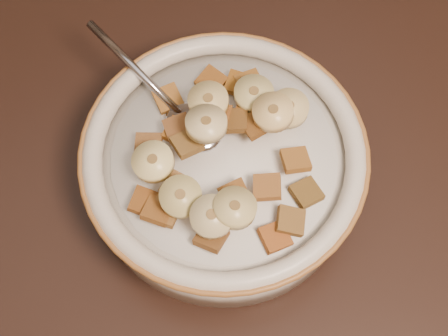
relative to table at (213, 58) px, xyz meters
name	(u,v)px	position (x,y,z in m)	size (l,w,h in m)	color
floor	(219,272)	(0.00, 0.00, -0.78)	(4.00, 4.50, 0.10)	#422816
table	(213,58)	(0.00, 0.00, 0.00)	(1.40, 0.90, 0.04)	black
cereal_bowl	(224,170)	(-0.06, -0.13, 0.05)	(0.21, 0.21, 0.05)	silver
milk	(224,157)	(-0.06, -0.13, 0.07)	(0.18, 0.18, 0.00)	white
spoon	(193,127)	(-0.07, -0.10, 0.08)	(0.04, 0.05, 0.01)	#A1A3AD
cereal_square_0	(178,128)	(-0.08, -0.10, 0.09)	(0.02, 0.02, 0.01)	brown
cereal_square_1	(291,221)	(-0.04, -0.20, 0.08)	(0.02, 0.02, 0.01)	brown
cereal_square_2	(168,98)	(-0.07, -0.07, 0.08)	(0.02, 0.02, 0.01)	#8D5117
cereal_square_3	(247,115)	(-0.03, -0.11, 0.09)	(0.02, 0.02, 0.01)	brown
cereal_square_4	(179,131)	(-0.08, -0.10, 0.08)	(0.02, 0.02, 0.01)	brown
cereal_square_5	(148,146)	(-0.11, -0.10, 0.08)	(0.02, 0.02, 0.01)	brown
cereal_square_6	(177,187)	(-0.10, -0.14, 0.08)	(0.02, 0.02, 0.01)	brown
cereal_square_7	(239,84)	(-0.02, -0.08, 0.08)	(0.02, 0.02, 0.01)	brown
cereal_square_8	(211,237)	(-0.10, -0.19, 0.08)	(0.02, 0.02, 0.01)	brown
cereal_square_9	(187,144)	(-0.08, -0.12, 0.09)	(0.02, 0.02, 0.01)	brown
cereal_square_10	(235,121)	(-0.04, -0.11, 0.09)	(0.02, 0.02, 0.01)	brown
cereal_square_11	(235,195)	(-0.07, -0.17, 0.08)	(0.02, 0.02, 0.01)	brown
cereal_square_12	(145,202)	(-0.13, -0.14, 0.08)	(0.02, 0.02, 0.01)	brown
cereal_square_13	(165,212)	(-0.12, -0.15, 0.08)	(0.02, 0.02, 0.01)	brown
cereal_square_14	(211,81)	(-0.04, -0.07, 0.08)	(0.02, 0.02, 0.01)	brown
cereal_square_15	(185,199)	(-0.10, -0.15, 0.08)	(0.02, 0.02, 0.01)	brown
cereal_square_16	(251,116)	(-0.03, -0.12, 0.09)	(0.02, 0.02, 0.01)	brown
cereal_square_17	(296,160)	(-0.01, -0.16, 0.08)	(0.02, 0.02, 0.01)	brown
cereal_square_18	(253,89)	(-0.01, -0.09, 0.08)	(0.02, 0.02, 0.01)	brown
cereal_square_19	(217,115)	(-0.05, -0.10, 0.09)	(0.02, 0.02, 0.01)	#9D5A1F
cereal_square_20	(256,124)	(-0.03, -0.13, 0.09)	(0.02, 0.02, 0.01)	brown
cereal_square_21	(275,237)	(-0.05, -0.21, 0.08)	(0.02, 0.02, 0.01)	brown
cereal_square_22	(158,211)	(-0.12, -0.15, 0.08)	(0.02, 0.02, 0.01)	brown
cereal_square_23	(209,119)	(-0.06, -0.11, 0.09)	(0.02, 0.02, 0.01)	brown
cereal_square_24	(306,193)	(-0.02, -0.19, 0.08)	(0.02, 0.02, 0.01)	brown
cereal_square_25	(249,83)	(-0.01, -0.08, 0.08)	(0.02, 0.02, 0.01)	brown
cereal_square_26	(267,187)	(-0.04, -0.17, 0.09)	(0.02, 0.02, 0.01)	#99592D
banana_slice_0	(289,108)	(0.00, -0.12, 0.09)	(0.03, 0.03, 0.01)	#FADC8C
banana_slice_1	(208,101)	(-0.05, -0.10, 0.10)	(0.03, 0.03, 0.01)	#F1D18E
banana_slice_2	(235,208)	(-0.07, -0.18, 0.10)	(0.03, 0.03, 0.01)	tan
banana_slice_3	(254,94)	(-0.02, -0.10, 0.09)	(0.03, 0.03, 0.01)	tan
banana_slice_4	(153,162)	(-0.11, -0.12, 0.09)	(0.03, 0.03, 0.01)	#FFF290
banana_slice_5	(212,217)	(-0.09, -0.18, 0.09)	(0.03, 0.03, 0.01)	#D0C28A
banana_slice_6	(181,197)	(-0.10, -0.15, 0.09)	(0.03, 0.03, 0.01)	#D4BA75
banana_slice_7	(206,124)	(-0.06, -0.12, 0.11)	(0.03, 0.03, 0.01)	#FFE6A1
banana_slice_8	(273,112)	(-0.01, -0.13, 0.10)	(0.03, 0.03, 0.01)	#FFDB91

